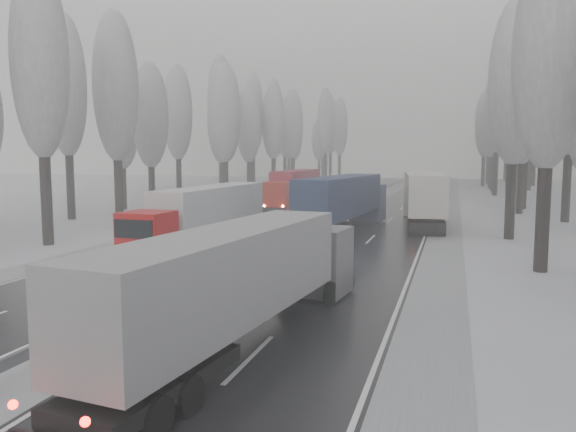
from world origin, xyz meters
The scene contains 56 objects.
ground centered at (0.00, 0.00, 0.00)m, with size 260.00×260.00×0.00m, color silver.
carriageway_right centered at (5.25, 30.00, 0.01)m, with size 7.50×200.00×0.03m, color black.
carriageway_left centered at (-5.25, 30.00, 0.01)m, with size 7.50×200.00×0.03m, color black.
median_slush centered at (0.00, 30.00, 0.02)m, with size 3.00×200.00×0.04m, color #A2A5AA.
shoulder_right centered at (10.20, 30.00, 0.02)m, with size 2.40×200.00×0.04m, color #A2A5AA.
shoulder_left centered at (-10.20, 30.00, 0.02)m, with size 2.40×200.00×0.04m, color #A2A5AA.
median_guardrail centered at (0.00, 29.99, 0.60)m, with size 0.12×200.00×0.76m.
tree_16 centered at (15.04, 15.67, 10.67)m, with size 3.60×3.60×16.53m.
tree_18 centered at (14.51, 27.03, 10.70)m, with size 3.60×3.60×16.58m.
tree_20 centered at (17.90, 35.17, 10.14)m, with size 3.60×3.60×15.71m.
tree_21 centered at (20.12, 39.17, 12.00)m, with size 3.60×3.60×18.62m.
tree_22 centered at (17.02, 45.60, 10.24)m, with size 3.60×3.60×15.86m.
tree_24 centered at (17.90, 51.02, 13.19)m, with size 3.60×3.60×20.49m.
tree_26 centered at (17.56, 61.27, 12.10)m, with size 3.60×3.60×18.78m.
tree_27 centered at (24.72, 65.27, 11.36)m, with size 3.60×3.60×17.62m.
tree_28 centered at (16.34, 71.95, 12.64)m, with size 3.60×3.60×19.62m.
tree_29 centered at (23.71, 75.95, 11.67)m, with size 3.60×3.60×18.11m.
tree_30 centered at (16.56, 81.70, 11.52)m, with size 3.60×3.60×17.86m.
tree_31 centered at (22.48, 85.70, 11.97)m, with size 3.60×3.60×18.58m.
tree_32 centered at (16.63, 89.21, 11.18)m, with size 3.60×3.60×17.33m.
tree_33 centered at (19.77, 93.21, 9.26)m, with size 3.60×3.60×14.33m.
tree_34 centered at (15.73, 96.32, 11.37)m, with size 3.60×3.60×17.63m.
tree_35 centered at (24.94, 100.32, 11.77)m, with size 3.60×3.60×18.25m.
tree_36 centered at (17.04, 106.16, 13.02)m, with size 3.60×3.60×20.23m.
tree_37 centered at (24.02, 110.16, 10.56)m, with size 3.60×3.60×16.37m.
tree_38 centered at (18.73, 116.73, 11.59)m, with size 3.60×3.60×17.97m.
tree_39 centered at (21.55, 120.73, 10.45)m, with size 3.60×3.60×16.19m.
tree_56 centered at (-14.71, 15.70, 11.68)m, with size 3.60×3.60×18.12m.
tree_58 centered at (-15.13, 24.57, 11.10)m, with size 3.60×3.60×17.21m.
tree_59 centered at (-22.80, 28.57, 11.87)m, with size 3.60×3.60×18.41m.
tree_60 centered at (-17.75, 34.20, 9.59)m, with size 3.60×3.60×14.84m.
tree_61 centered at (-23.52, 38.20, 9.02)m, with size 3.60×3.60×13.95m.
tree_62 centered at (-13.94, 43.73, 10.36)m, with size 3.60×3.60×16.04m.
tree_63 centered at (-21.85, 47.73, 10.89)m, with size 3.60×3.60×16.88m.
tree_64 centered at (-18.26, 52.71, 9.96)m, with size 3.60×3.60×15.42m.
tree_65 centered at (-20.05, 56.71, 12.55)m, with size 3.60×3.60×19.48m.
tree_66 centered at (-18.16, 62.35, 9.84)m, with size 3.60×3.60×15.23m.
tree_67 centered at (-19.54, 66.35, 11.03)m, with size 3.60×3.60×17.09m.
tree_68 centered at (-16.58, 69.11, 10.75)m, with size 3.60×3.60×16.65m.
tree_69 centered at (-21.42, 73.11, 12.46)m, with size 3.60×3.60×19.35m.
tree_70 centered at (-16.33, 79.19, 11.03)m, with size 3.60×3.60×17.09m.
tree_71 centered at (-21.09, 83.19, 12.63)m, with size 3.60×3.60×19.61m.
tree_72 centered at (-18.93, 88.54, 9.76)m, with size 3.60×3.60×15.11m.
tree_73 centered at (-21.82, 92.54, 11.11)m, with size 3.60×3.60×17.22m.
tree_74 centered at (-15.07, 99.33, 12.67)m, with size 3.60×3.60×19.68m.
tree_75 centered at (-24.20, 103.33, 11.99)m, with size 3.60×3.60×18.60m.
tree_76 centered at (-14.05, 108.72, 11.95)m, with size 3.60×3.60×18.55m.
tree_77 centered at (-19.66, 112.72, 9.26)m, with size 3.60×3.60×14.32m.
tree_78 centered at (-17.56, 115.31, 12.59)m, with size 3.60×3.60×19.55m.
tree_79 centered at (-20.33, 119.31, 11.01)m, with size 3.60×3.60×17.07m.
truck_grey_tarp centered at (4.70, 1.04, 2.18)m, with size 3.89×14.71×3.74m.
truck_blue_box centered at (2.74, 27.62, 2.49)m, with size 4.47×16.79×4.27m.
truck_cream_box centered at (8.16, 33.60, 2.57)m, with size 4.54×17.32×4.41m.
box_truck_distant centered at (5.10, 84.83, 1.58)m, with size 3.09×8.47×3.11m.
truck_red_white centered at (-4.30, 17.51, 2.25)m, with size 2.70×15.06×3.85m.
truck_red_red centered at (-6.49, 45.71, 2.41)m, with size 2.87×16.19×4.14m.
Camera 1 is at (10.77, -14.68, 5.87)m, focal length 35.00 mm.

